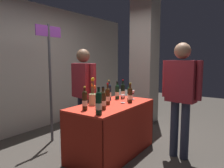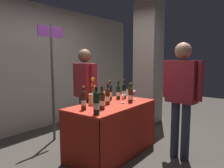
{
  "view_description": "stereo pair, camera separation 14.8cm",
  "coord_description": "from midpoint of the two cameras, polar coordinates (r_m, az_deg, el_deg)",
  "views": [
    {
      "loc": [
        -2.58,
        -1.77,
        1.45
      ],
      "look_at": [
        0.0,
        0.0,
        1.08
      ],
      "focal_mm": 34.24,
      "sensor_mm": 36.0,
      "label": 1
    },
    {
      "loc": [
        -2.49,
        -1.89,
        1.45
      ],
      "look_at": [
        0.0,
        0.0,
        1.08
      ],
      "focal_mm": 34.24,
      "sensor_mm": 36.0,
      "label": 2
    }
  ],
  "objects": [
    {
      "name": "display_bottle_5",
      "position": [
        3.39,
        3.44,
        -2.54
      ],
      "size": [
        0.07,
        0.07,
        0.3
      ],
      "color": "black",
      "rests_on": "tasting_table"
    },
    {
      "name": "display_bottle_1",
      "position": [
        3.45,
        -2.04,
        -2.1
      ],
      "size": [
        0.07,
        0.07,
        0.33
      ],
      "color": "#192333",
      "rests_on": "tasting_table"
    },
    {
      "name": "brochure_stand",
      "position": [
        2.95,
        -5.53,
        -5.08
      ],
      "size": [
        0.12,
        0.06,
        0.14
      ],
      "primitive_type": "cube",
      "rotation": [
        0.01,
        0.0,
        3.56
      ],
      "color": "silver",
      "rests_on": "tasting_table"
    },
    {
      "name": "display_bottle_3",
      "position": [
        2.57,
        -5.21,
        -5.0
      ],
      "size": [
        0.08,
        0.08,
        0.34
      ],
      "color": "black",
      "rests_on": "tasting_table"
    },
    {
      "name": "display_bottle_7",
      "position": [
        2.82,
        -8.78,
        -4.26
      ],
      "size": [
        0.07,
        0.07,
        0.32
      ],
      "color": "#38230F",
      "rests_on": "tasting_table"
    },
    {
      "name": "display_bottle_0",
      "position": [
        2.84,
        -3.9,
        -4.27
      ],
      "size": [
        0.08,
        0.08,
        0.31
      ],
      "color": "#38230F",
      "rests_on": "tasting_table"
    },
    {
      "name": "tasting_table",
      "position": [
        3.26,
        -1.32,
        -9.6
      ],
      "size": [
        1.41,
        0.71,
        0.78
      ],
      "color": "red",
      "rests_on": "ground_plane"
    },
    {
      "name": "taster_foreground_right",
      "position": [
        3.18,
        16.7,
        -1.53
      ],
      "size": [
        0.25,
        0.58,
        1.67
      ],
      "rotation": [
        0.0,
        0.0,
        1.47
      ],
      "color": "#2D3347",
      "rests_on": "ground_plane"
    },
    {
      "name": "wine_glass_near_vendor",
      "position": [
        3.38,
        -3.38,
        -2.88
      ],
      "size": [
        0.07,
        0.07,
        0.14
      ],
      "color": "silver",
      "rests_on": "tasting_table"
    },
    {
      "name": "wine_glass_mid",
      "position": [
        3.54,
        4.42,
        -2.38
      ],
      "size": [
        0.07,
        0.07,
        0.15
      ],
      "color": "silver",
      "rests_on": "tasting_table"
    },
    {
      "name": "display_bottle_6",
      "position": [
        3.14,
        -2.52,
        -3.2
      ],
      "size": [
        0.07,
        0.07,
        0.32
      ],
      "color": "#38230F",
      "rests_on": "tasting_table"
    },
    {
      "name": "vendor_presenter",
      "position": [
        3.61,
        -8.75,
        -1.04
      ],
      "size": [
        0.3,
        0.57,
        1.61
      ],
      "rotation": [
        0.0,
        0.0,
        -1.8
      ],
      "color": "#2D3347",
      "rests_on": "ground_plane"
    },
    {
      "name": "back_partition",
      "position": [
        4.6,
        -22.11,
        4.13
      ],
      "size": [
        6.33,
        0.12,
        2.55
      ],
      "primitive_type": "cube",
      "color": "#9E998E",
      "rests_on": "ground_plane"
    },
    {
      "name": "featured_wine_bottle",
      "position": [
        3.28,
        3.59,
        -2.83
      ],
      "size": [
        0.07,
        0.07,
        0.31
      ],
      "color": "#38230F",
      "rests_on": "tasting_table"
    },
    {
      "name": "wine_glass_near_taster",
      "position": [
        3.26,
        1.65,
        -3.54
      ],
      "size": [
        0.07,
        0.07,
        0.12
      ],
      "color": "silver",
      "rests_on": "tasting_table"
    },
    {
      "name": "concrete_pillar",
      "position": [
        4.91,
        7.83,
        6.9
      ],
      "size": [
        0.5,
        0.5,
        2.93
      ],
      "primitive_type": "cube",
      "color": "gray",
      "rests_on": "ground_plane"
    },
    {
      "name": "booth_signpost",
      "position": [
        3.83,
        -17.32,
        3.59
      ],
      "size": [
        0.52,
        0.04,
        2.02
      ],
      "color": "#47474C",
      "rests_on": "ground_plane"
    },
    {
      "name": "display_bottle_4",
      "position": [
        3.55,
        0.21,
        -2.06
      ],
      "size": [
        0.07,
        0.07,
        0.3
      ],
      "color": "black",
      "rests_on": "tasting_table"
    },
    {
      "name": "flower_vase",
      "position": [
        3.13,
        -6.56,
        -3.64
      ],
      "size": [
        0.11,
        0.11,
        0.4
      ],
      "color": "tan",
      "rests_on": "tasting_table"
    },
    {
      "name": "ground_plane",
      "position": [
        3.45,
        -1.29,
        -18.07
      ],
      "size": [
        12.0,
        12.0,
        0.0
      ],
      "primitive_type": "plane",
      "color": "#38332D"
    },
    {
      "name": "display_bottle_2",
      "position": [
        3.62,
        1.74,
        -1.78
      ],
      "size": [
        0.07,
        0.07,
        0.32
      ],
      "color": "black",
      "rests_on": "tasting_table"
    }
  ]
}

